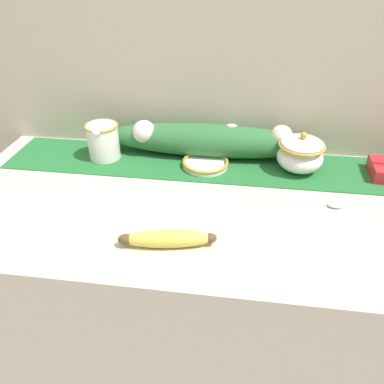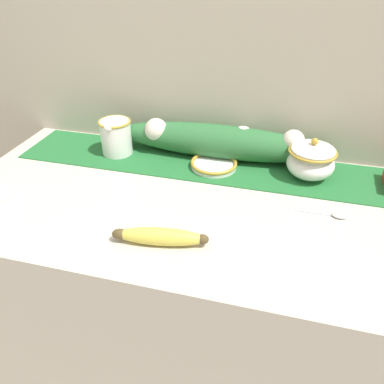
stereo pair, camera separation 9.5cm
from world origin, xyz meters
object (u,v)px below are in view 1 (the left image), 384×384
banana (167,239)px  cream_pitcher (103,140)px  small_dish (206,163)px  sugar_bowl (300,154)px  spoon (331,205)px

banana → cream_pitcher: bearing=125.5°
small_dish → banana: (-0.05, -0.38, 0.01)m
sugar_bowl → spoon: (0.07, -0.18, -0.05)m
sugar_bowl → small_dish: bearing=-176.9°
sugar_bowl → small_dish: 0.28m
sugar_bowl → banana: 0.51m
cream_pitcher → sugar_bowl: bearing=-0.1°
small_dish → banana: 0.38m
cream_pitcher → small_dish: 0.33m
cream_pitcher → small_dish: size_ratio=0.86×
banana → spoon: size_ratio=1.48×
cream_pitcher → banana: (0.28, -0.39, -0.04)m
banana → spoon: bearing=28.0°
small_dish → banana: bearing=-97.1°
cream_pitcher → sugar_bowl: 0.61m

